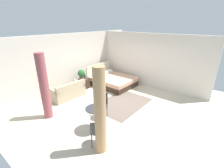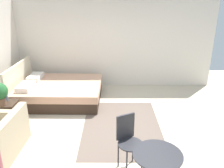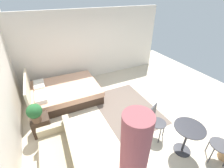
{
  "view_description": "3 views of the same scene",
  "coord_description": "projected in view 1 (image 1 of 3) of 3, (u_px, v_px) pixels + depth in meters",
  "views": [
    {
      "loc": [
        -4.82,
        -3.57,
        3.21
      ],
      "look_at": [
        0.2,
        0.52,
        0.68
      ],
      "focal_mm": 25.79,
      "sensor_mm": 36.0,
      "label": 1
    },
    {
      "loc": [
        -4.26,
        0.08,
        2.64
      ],
      "look_at": [
        0.69,
        0.08,
        0.76
      ],
      "focal_mm": 37.03,
      "sensor_mm": 36.0,
      "label": 2
    },
    {
      "loc": [
        -3.2,
        2.01,
        3.25
      ],
      "look_at": [
        0.44,
        0.22,
        0.79
      ],
      "focal_mm": 25.09,
      "sensor_mm": 36.0,
      "label": 3
    }
  ],
  "objects": [
    {
      "name": "cafe_chair_near_window",
      "position": [
        103.0,
        103.0,
        5.61
      ],
      "size": [
        0.53,
        0.53,
        0.92
      ],
      "color": "#2D2D33",
      "rests_on": "ground"
    },
    {
      "name": "curtain_right",
      "position": [
        44.0,
        87.0,
        5.4
      ],
      "size": [
        0.3,
        0.3,
        2.31
      ],
      "color": "#994C51",
      "rests_on": "ground"
    },
    {
      "name": "potted_plant",
      "position": [
        81.0,
        74.0,
        7.97
      ],
      "size": [
        0.36,
        0.36,
        0.49
      ],
      "color": "brown",
      "rests_on": "nightstand"
    },
    {
      "name": "couch",
      "position": [
        68.0,
        92.0,
        7.17
      ],
      "size": [
        1.49,
        0.79,
        0.75
      ],
      "color": "tan",
      "rests_on": "ground"
    },
    {
      "name": "ground_plane",
      "position": [
        119.0,
        103.0,
        6.75
      ],
      "size": [
        8.28,
        8.88,
        0.02
      ],
      "primitive_type": "cube",
      "color": "beige"
    },
    {
      "name": "area_rug",
      "position": [
        122.0,
        103.0,
        6.74
      ],
      "size": [
        2.35,
        1.65,
        0.01
      ],
      "primitive_type": "cube",
      "color": "#66564C",
      "rests_on": "ground"
    },
    {
      "name": "nightstand",
      "position": [
        84.0,
        83.0,
        8.2
      ],
      "size": [
        0.41,
        0.44,
        0.5
      ],
      "color": "#38281E",
      "rests_on": "ground"
    },
    {
      "name": "wall_back",
      "position": [
        72.0,
        61.0,
        7.99
      ],
      "size": [
        8.28,
        0.12,
        2.7
      ],
      "primitive_type": "cube",
      "color": "silver",
      "rests_on": "ground"
    },
    {
      "name": "balcony_table",
      "position": [
        96.0,
        115.0,
        4.94
      ],
      "size": [
        0.64,
        0.64,
        0.76
      ],
      "color": "#2D2D33",
      "rests_on": "ground"
    },
    {
      "name": "vase",
      "position": [
        85.0,
        76.0,
        8.19
      ],
      "size": [
        0.13,
        0.13,
        0.22
      ],
      "color": "slate",
      "rests_on": "nightstand"
    },
    {
      "name": "cafe_chair_near_couch",
      "position": [
        97.0,
        131.0,
        4.25
      ],
      "size": [
        0.6,
        0.6,
        0.83
      ],
      "color": "#3F3F44",
      "rests_on": "ground"
    },
    {
      "name": "curtain_left",
      "position": [
        100.0,
        112.0,
        3.89
      ],
      "size": [
        0.29,
        0.29,
        2.31
      ],
      "color": "tan",
      "rests_on": "ground"
    },
    {
      "name": "wall_right",
      "position": [
        150.0,
        61.0,
        8.16
      ],
      "size": [
        0.12,
        5.88,
        2.7
      ],
      "primitive_type": "cube",
      "color": "silver",
      "rests_on": "ground"
    },
    {
      "name": "bed",
      "position": [
        112.0,
        80.0,
        8.63
      ],
      "size": [
        1.79,
        2.21,
        1.01
      ],
      "color": "#38281E",
      "rests_on": "ground"
    }
  ]
}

